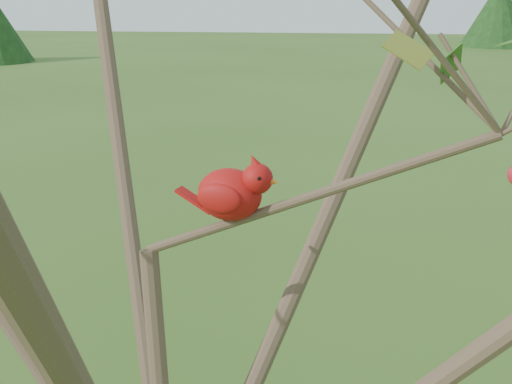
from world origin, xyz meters
TOP-DOWN VIEW (x-y plane):
  - crabapple_tree at (0.03, -0.02)m, footprint 2.35×2.05m
  - cardinal at (0.11, 0.09)m, footprint 0.20×0.11m
  - distant_trees at (-2.87, 24.55)m, footprint 42.33×12.80m

SIDE VIEW (x-z plane):
  - distant_trees at x=-2.87m, z-range -0.14..2.90m
  - cardinal at x=0.11m, z-range 2.01..2.14m
  - crabapple_tree at x=0.03m, z-range 0.65..3.60m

